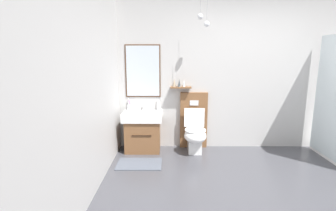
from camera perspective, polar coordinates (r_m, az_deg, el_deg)
name	(u,v)px	position (r m, az deg, el deg)	size (l,w,h in m)	color
ground_plane	(285,206)	(3.37, 24.91, -19.95)	(5.86, 5.03, 0.10)	#3D3D42
wall_back	(244,74)	(4.65, 16.71, 6.82)	(4.66, 0.62, 2.62)	#B7B5B2
wall_left	(78,87)	(2.79, -19.68, 3.91)	(0.12, 3.83, 2.62)	#B7B5B2
bath_mat	(139,164)	(3.99, -6.48, -12.94)	(0.68, 0.44, 0.01)	#474C56
vanity_sink_left	(143,130)	(4.41, -5.68, -5.56)	(0.67, 0.48, 0.69)	brown
tap_on_left_sink	(143,106)	(4.48, -5.55, -0.09)	(0.03, 0.13, 0.11)	silver
toilet	(194,130)	(4.40, 5.96, -5.43)	(0.48, 0.63, 1.00)	brown
toothbrush_cup	(129,107)	(4.50, -8.78, -0.31)	(0.07, 0.07, 0.21)	silver
soap_dispenser	(158,105)	(4.46, -2.19, 0.09)	(0.06, 0.06, 0.20)	white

